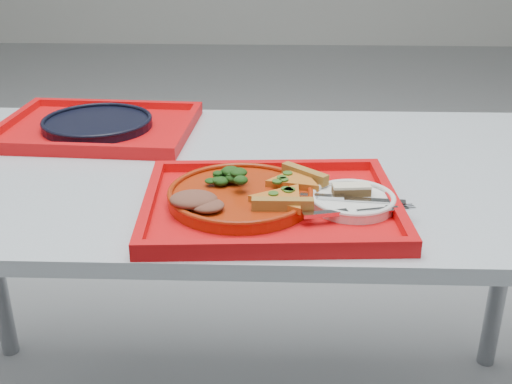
# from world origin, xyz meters

# --- Properties ---
(table) EXTENTS (1.60, 0.80, 0.75)m
(table) POSITION_xyz_m (0.00, 0.00, 0.68)
(table) COLOR #9FAAB2
(table) RESTS_ON ground
(tray_main) EXTENTS (0.47, 0.38, 0.01)m
(tray_main) POSITION_xyz_m (0.08, -0.21, 0.76)
(tray_main) COLOR red
(tray_main) RESTS_ON table
(tray_far) EXTENTS (0.47, 0.38, 0.01)m
(tray_far) POSITION_xyz_m (-0.34, 0.21, 0.76)
(tray_far) COLOR red
(tray_far) RESTS_ON table
(dinner_plate) EXTENTS (0.26, 0.26, 0.02)m
(dinner_plate) POSITION_xyz_m (0.02, -0.20, 0.77)
(dinner_plate) COLOR #9D260A
(dinner_plate) RESTS_ON tray_main
(side_plate) EXTENTS (0.15, 0.15, 0.01)m
(side_plate) POSITION_xyz_m (0.22, -0.21, 0.77)
(side_plate) COLOR white
(side_plate) RESTS_ON tray_main
(navy_plate) EXTENTS (0.26, 0.26, 0.02)m
(navy_plate) POSITION_xyz_m (-0.34, 0.21, 0.77)
(navy_plate) COLOR black
(navy_plate) RESTS_ON tray_far
(pizza_slice_a) EXTENTS (0.10, 0.12, 0.02)m
(pizza_slice_a) POSITION_xyz_m (0.10, -0.24, 0.79)
(pizza_slice_a) COLOR gold
(pizza_slice_a) RESTS_ON dinner_plate
(pizza_slice_b) EXTENTS (0.15, 0.15, 0.02)m
(pizza_slice_b) POSITION_xyz_m (0.12, -0.15, 0.79)
(pizza_slice_b) COLOR gold
(pizza_slice_b) RESTS_ON dinner_plate
(salad_heap) EXTENTS (0.08, 0.07, 0.04)m
(salad_heap) POSITION_xyz_m (-0.01, -0.16, 0.80)
(salad_heap) COLOR black
(salad_heap) RESTS_ON dinner_plate
(meat_portion) EXTENTS (0.08, 0.07, 0.02)m
(meat_portion) POSITION_xyz_m (-0.05, -0.26, 0.79)
(meat_portion) COLOR brown
(meat_portion) RESTS_ON dinner_plate
(dessert_bar) EXTENTS (0.07, 0.03, 0.02)m
(dessert_bar) POSITION_xyz_m (0.22, -0.19, 0.79)
(dessert_bar) COLOR #472E17
(dessert_bar) RESTS_ON side_plate
(knife) EXTENTS (0.19, 0.03, 0.01)m
(knife) POSITION_xyz_m (0.22, -0.22, 0.78)
(knife) COLOR silver
(knife) RESTS_ON side_plate
(fork) EXTENTS (0.18, 0.07, 0.01)m
(fork) POSITION_xyz_m (0.22, -0.27, 0.78)
(fork) COLOR silver
(fork) RESTS_ON side_plate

